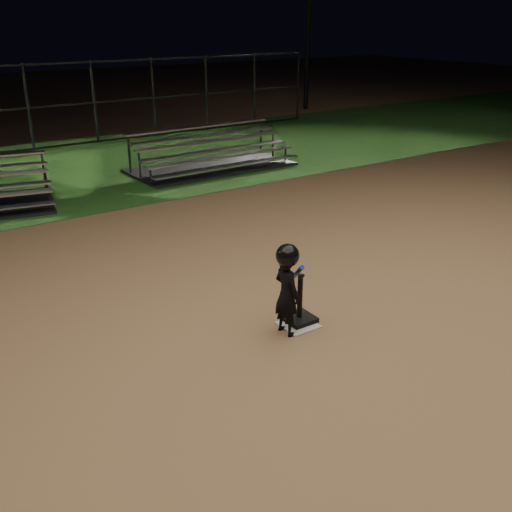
{
  "coord_description": "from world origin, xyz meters",
  "views": [
    {
      "loc": [
        -4.26,
        -5.34,
        3.8
      ],
      "look_at": [
        0.0,
        1.0,
        0.65
      ],
      "focal_mm": 41.24,
      "sensor_mm": 36.0,
      "label": 1
    }
  ],
  "objects_px": {
    "home_plate": "(298,325)",
    "batting_tee": "(299,313)",
    "child_batter": "(287,287)",
    "bleacher_right": "(212,161)"
  },
  "relations": [
    {
      "from": "child_batter",
      "to": "bleacher_right",
      "type": "bearing_deg",
      "value": -29.24
    },
    {
      "from": "home_plate",
      "to": "batting_tee",
      "type": "relative_size",
      "value": 0.67
    },
    {
      "from": "home_plate",
      "to": "child_batter",
      "type": "xyz_separation_m",
      "value": [
        -0.24,
        -0.05,
        0.64
      ]
    },
    {
      "from": "home_plate",
      "to": "bleacher_right",
      "type": "xyz_separation_m",
      "value": [
        3.3,
        8.0,
        0.2
      ]
    },
    {
      "from": "batting_tee",
      "to": "child_batter",
      "type": "distance_m",
      "value": 0.61
    },
    {
      "from": "home_plate",
      "to": "batting_tee",
      "type": "xyz_separation_m",
      "value": [
        0.07,
        0.07,
        0.13
      ]
    },
    {
      "from": "bleacher_right",
      "to": "batting_tee",
      "type": "bearing_deg",
      "value": -113.49
    },
    {
      "from": "home_plate",
      "to": "batting_tee",
      "type": "bearing_deg",
      "value": 46.25
    },
    {
      "from": "batting_tee",
      "to": "child_batter",
      "type": "bearing_deg",
      "value": -158.06
    },
    {
      "from": "child_batter",
      "to": "bleacher_right",
      "type": "relative_size",
      "value": 0.28
    }
  ]
}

